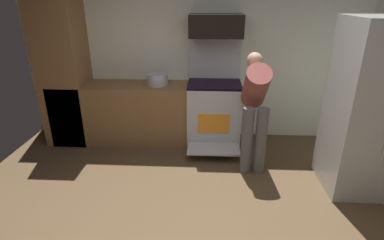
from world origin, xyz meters
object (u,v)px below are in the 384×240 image
(refrigerator, at_px, (376,109))
(stock_pot, at_px, (157,79))
(microwave, at_px, (216,26))
(oven_range, at_px, (214,111))
(person_cook, at_px, (255,104))

(refrigerator, height_order, stock_pot, refrigerator)
(microwave, distance_m, stock_pot, 1.11)
(oven_range, distance_m, person_cook, 0.90)
(stock_pot, bearing_deg, microwave, 5.53)
(oven_range, bearing_deg, person_cook, -53.95)
(person_cook, height_order, stock_pot, person_cook)
(person_cook, bearing_deg, stock_pot, 152.56)
(oven_range, relative_size, person_cook, 1.08)
(oven_range, relative_size, microwave, 2.12)
(stock_pot, bearing_deg, person_cook, -27.44)
(microwave, height_order, person_cook, microwave)
(refrigerator, bearing_deg, microwave, 146.68)
(refrigerator, bearing_deg, stock_pot, 157.51)
(refrigerator, relative_size, stock_pot, 6.44)
(microwave, height_order, refrigerator, refrigerator)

